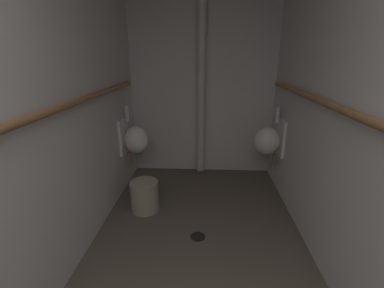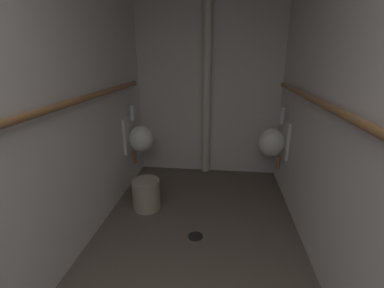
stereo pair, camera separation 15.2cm
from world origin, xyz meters
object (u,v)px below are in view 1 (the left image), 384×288
urinal_right_mid (269,140)px  waste_bin (145,196)px  floor_drain (198,236)px  urinal_left_mid (135,139)px  standpipe_back_wall (201,78)px

urinal_right_mid → waste_bin: urinal_right_mid is taller
floor_drain → waste_bin: 0.74m
urinal_left_mid → floor_drain: urinal_left_mid is taller
standpipe_back_wall → waste_bin: (-0.58, -1.03, -1.15)m
urinal_right_mid → floor_drain: (-0.82, -1.01, -0.63)m
urinal_left_mid → urinal_right_mid: size_ratio=1.00×
urinal_left_mid → waste_bin: urinal_left_mid is taller
urinal_left_mid → urinal_right_mid: 1.63m
urinal_right_mid → standpipe_back_wall: standpipe_back_wall is taller
urinal_left_mid → waste_bin: size_ratio=2.25×
waste_bin → urinal_right_mid: bearing=22.6°
standpipe_back_wall → urinal_right_mid: bearing=-27.9°
waste_bin → urinal_left_mid: bearing=111.9°
urinal_left_mid → urinal_right_mid: (1.63, 0.04, 0.00)m
urinal_left_mid → floor_drain: bearing=-50.5°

